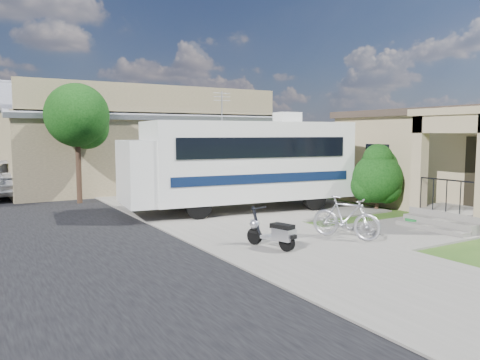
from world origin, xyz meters
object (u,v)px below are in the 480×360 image
scooter (274,233)px  bicycle (346,220)px  shrub (377,176)px  motorhome (241,161)px  garden_hose (412,223)px  pickup_truck (3,178)px

scooter → bicycle: size_ratio=0.77×
bicycle → shrub: bearing=9.8°
motorhome → garden_hose: motorhome is taller
shrub → garden_hose: size_ratio=5.70×
shrub → pickup_truck: (-11.00, 10.81, -0.41)m
shrub → garden_hose: shrub is taller
motorhome → shrub: size_ratio=3.47×
motorhome → scooter: bearing=-107.0°
scooter → pickup_truck: 14.46m
pickup_truck → shrub: bearing=128.3°
motorhome → scooter: motorhome is taller
scooter → garden_hose: 5.16m
motorhome → pickup_truck: (-6.76, 8.59, -0.95)m
shrub → scooter: bearing=-155.8°
scooter → motorhome: bearing=51.3°
pickup_truck → garden_hose: pickup_truck is taller
bicycle → garden_hose: bearing=-17.2°
scooter → bicycle: bearing=-17.9°
shrub → motorhome: bearing=152.3°
scooter → pickup_truck: pickup_truck is taller
motorhome → scooter: 5.74m
shrub → pickup_truck: shrub is taller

